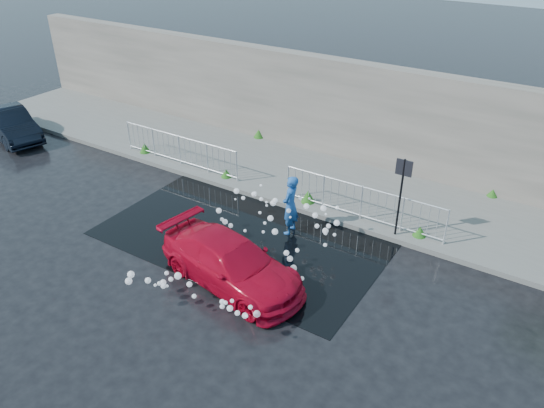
{
  "coord_description": "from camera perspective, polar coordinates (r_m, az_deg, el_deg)",
  "views": [
    {
      "loc": [
        8.04,
        -9.4,
        8.4
      ],
      "look_at": [
        1.12,
        1.43,
        1.0
      ],
      "focal_mm": 35.0,
      "sensor_mm": 36.0,
      "label": 1
    }
  ],
  "objects": [
    {
      "name": "dark_car",
      "position": [
        23.77,
        -26.25,
        7.71
      ],
      "size": [
        3.97,
        2.32,
        1.24
      ],
      "primitive_type": "imported",
      "rotation": [
        0.0,
        0.0,
        1.28
      ],
      "color": "black",
      "rests_on": "ground"
    },
    {
      "name": "red_car",
      "position": [
        13.23,
        -4.39,
        -6.34
      ],
      "size": [
        4.32,
        2.35,
        1.19
      ],
      "primitive_type": "imported",
      "rotation": [
        0.0,
        0.0,
        1.4
      ],
      "color": "#BC0721",
      "rests_on": "ground"
    },
    {
      "name": "weeds",
      "position": [
        18.08,
        0.92,
        3.39
      ],
      "size": [
        12.17,
        3.93,
        0.4
      ],
      "color": "#215316",
      "rests_on": "pavement"
    },
    {
      "name": "curb",
      "position": [
        16.96,
        -0.33,
        0.56
      ],
      "size": [
        30.0,
        0.25,
        0.16
      ],
      "primitive_type": "cube",
      "color": "#60605C",
      "rests_on": "ground"
    },
    {
      "name": "puddle",
      "position": [
        15.35,
        -2.82,
        -3.27
      ],
      "size": [
        8.0,
        5.0,
        0.01
      ],
      "primitive_type": "cube",
      "color": "black",
      "rests_on": "ground"
    },
    {
      "name": "sign_post",
      "position": [
        14.68,
        13.78,
        1.96
      ],
      "size": [
        0.45,
        0.06,
        2.5
      ],
      "color": "black",
      "rests_on": "ground"
    },
    {
      "name": "retaining_wall",
      "position": [
        19.56,
        6.45,
        10.33
      ],
      "size": [
        30.0,
        0.6,
        3.5
      ],
      "primitive_type": "cube",
      "color": "#5D574E",
      "rests_on": "pavement"
    },
    {
      "name": "pavement",
      "position": [
        18.48,
        3.04,
        3.11
      ],
      "size": [
        30.0,
        4.0,
        0.15
      ],
      "primitive_type": "cube",
      "color": "#60605C",
      "rests_on": "ground"
    },
    {
      "name": "railing_right",
      "position": [
        15.71,
        9.59,
        0.27
      ],
      "size": [
        5.05,
        0.05,
        1.1
      ],
      "color": "silver",
      "rests_on": "pavement"
    },
    {
      "name": "ground",
      "position": [
        14.95,
        -6.6,
        -4.48
      ],
      "size": [
        90.0,
        90.0,
        0.0
      ],
      "primitive_type": "plane",
      "color": "black",
      "rests_on": "ground"
    },
    {
      "name": "water_spray",
      "position": [
        13.86,
        -2.08,
        -3.79
      ],
      "size": [
        3.63,
        5.53,
        1.05
      ],
      "color": "white",
      "rests_on": "ground"
    },
    {
      "name": "person",
      "position": [
        14.98,
        1.99,
        -0.13
      ],
      "size": [
        0.5,
        0.7,
        1.79
      ],
      "primitive_type": "imported",
      "rotation": [
        0.0,
        0.0,
        -1.47
      ],
      "color": "#2056A4",
      "rests_on": "ground"
    },
    {
      "name": "railing_left",
      "position": [
        19.14,
        -9.92,
        5.86
      ],
      "size": [
        5.05,
        0.05,
        1.1
      ],
      "color": "silver",
      "rests_on": "pavement"
    }
  ]
}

